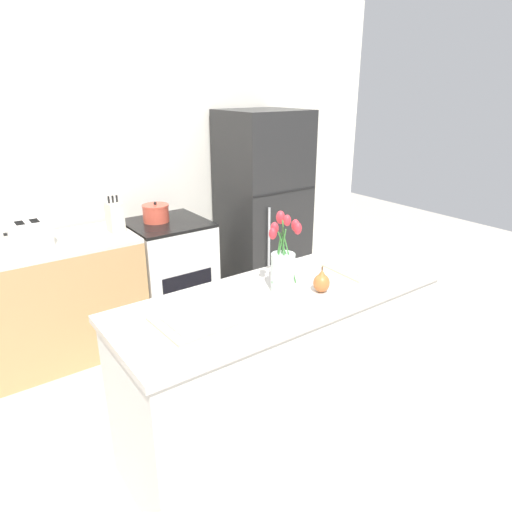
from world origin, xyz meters
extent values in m
plane|color=beige|center=(0.00, 0.00, 0.00)|extent=(10.00, 10.00, 0.00)
cube|color=silver|center=(0.00, 2.00, 1.35)|extent=(5.20, 0.08, 2.70)
cube|color=silver|center=(0.00, 0.00, 0.44)|extent=(1.76, 0.62, 0.87)
cube|color=beige|center=(0.00, 0.00, 0.89)|extent=(1.80, 0.66, 0.03)
cube|color=tan|center=(-1.06, 1.60, 0.43)|extent=(1.68, 0.60, 0.85)
cube|color=beige|center=(-1.06, 1.60, 0.87)|extent=(1.68, 0.60, 0.03)
cube|color=silver|center=(0.10, 1.60, 0.43)|extent=(0.60, 0.60, 0.86)
cube|color=black|center=(0.10, 1.60, 0.87)|extent=(0.60, 0.60, 0.02)
cube|color=black|center=(0.10, 1.30, 0.40)|extent=(0.42, 0.01, 0.28)
cube|color=black|center=(1.05, 1.60, 0.85)|extent=(0.68, 0.64, 1.71)
cube|color=black|center=(1.05, 1.28, 1.06)|extent=(0.67, 0.01, 0.01)
cylinder|color=#B2B5B7|center=(0.86, 1.26, 0.58)|extent=(0.02, 0.02, 0.74)
cylinder|color=silver|center=(0.00, 0.02, 1.01)|extent=(0.12, 0.12, 0.20)
cylinder|color=#3D8438|center=(0.02, 0.01, 1.10)|extent=(0.10, 0.02, 0.27)
ellipsoid|color=red|center=(0.07, 0.01, 1.25)|extent=(0.04, 0.04, 0.06)
cylinder|color=#3D8438|center=(0.00, 0.03, 1.11)|extent=(0.06, 0.12, 0.29)
ellipsoid|color=red|center=(0.03, 0.08, 1.28)|extent=(0.05, 0.05, 0.07)
cylinder|color=#3D8438|center=(-0.02, 0.04, 1.09)|extent=(0.03, 0.03, 0.26)
ellipsoid|color=red|center=(-0.03, 0.05, 1.24)|extent=(0.04, 0.04, 0.06)
cylinder|color=#3D8438|center=(-0.03, 0.02, 1.08)|extent=(0.06, 0.02, 0.25)
ellipsoid|color=red|center=(-0.06, 0.03, 1.22)|extent=(0.04, 0.04, 0.06)
cylinder|color=#3D8438|center=(-0.01, 0.00, 1.12)|extent=(0.03, 0.07, 0.32)
ellipsoid|color=red|center=(-0.02, -0.04, 1.30)|extent=(0.04, 0.04, 0.06)
cylinder|color=#3D8438|center=(0.02, -0.01, 1.10)|extent=(0.05, 0.07, 0.27)
ellipsoid|color=red|center=(0.04, -0.04, 1.25)|extent=(0.04, 0.04, 0.06)
ellipsoid|color=#C66B33|center=(0.15, -0.11, 0.95)|extent=(0.09, 0.09, 0.10)
cone|color=#C66B33|center=(0.15, -0.11, 1.01)|extent=(0.05, 0.05, 0.04)
cylinder|color=brown|center=(0.15, -0.11, 1.04)|extent=(0.01, 0.01, 0.02)
cube|color=beige|center=(-0.54, -0.01, 0.91)|extent=(0.31, 0.31, 0.01)
cube|color=silver|center=(-0.54, -0.01, 0.92)|extent=(0.23, 0.23, 0.01)
cube|color=beige|center=(0.54, -0.01, 0.91)|extent=(0.31, 0.31, 0.01)
cube|color=silver|center=(0.54, -0.01, 0.92)|extent=(0.23, 0.23, 0.01)
cube|color=silver|center=(-0.90, 1.60, 0.97)|extent=(0.26, 0.18, 0.17)
cube|color=black|center=(-0.94, 1.60, 1.05)|extent=(0.05, 0.11, 0.01)
cube|color=black|center=(-0.85, 1.60, 1.05)|extent=(0.05, 0.11, 0.01)
cube|color=black|center=(-1.04, 1.60, 0.99)|extent=(0.02, 0.02, 0.02)
cylinder|color=#CC4C38|center=(0.03, 1.65, 0.94)|extent=(0.20, 0.20, 0.12)
cylinder|color=#CC4C38|center=(0.03, 1.65, 1.01)|extent=(0.21, 0.21, 0.01)
sphere|color=black|center=(0.03, 1.65, 1.03)|extent=(0.02, 0.02, 0.02)
cube|color=beige|center=(-0.32, 1.59, 0.99)|extent=(0.10, 0.14, 0.22)
cylinder|color=black|center=(-0.35, 1.59, 1.13)|extent=(0.01, 0.01, 0.05)
cylinder|color=black|center=(-0.32, 1.59, 1.13)|extent=(0.01, 0.01, 0.05)
cylinder|color=black|center=(-0.29, 1.59, 1.13)|extent=(0.01, 0.01, 0.05)
camera|label=1|loc=(-1.37, -1.64, 1.91)|focal=32.00mm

